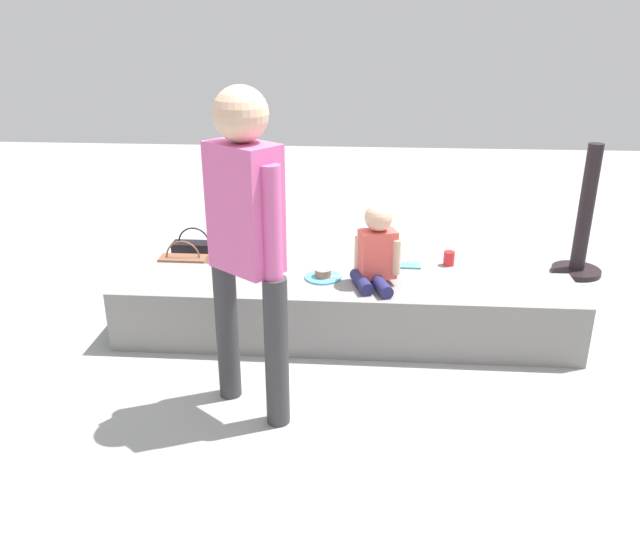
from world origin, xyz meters
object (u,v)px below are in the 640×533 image
(water_bottle_near_gift, at_px, (298,294))
(adult_standing, at_px, (246,229))
(cake_box_white, at_px, (249,255))
(handbag_black_leather, at_px, (195,254))
(water_bottle_far_side, at_px, (397,259))
(cake_plate, at_px, (323,275))
(handbag_brown_canvas, at_px, (184,272))
(child_seated, at_px, (377,250))
(gift_bag, at_px, (405,286))
(party_cup_red, at_px, (449,258))

(water_bottle_near_gift, bearing_deg, adult_standing, -94.58)
(cake_box_white, distance_m, handbag_black_leather, 0.43)
(water_bottle_far_side, bearing_deg, adult_standing, -112.41)
(adult_standing, xyz_separation_m, cake_plate, (0.29, 0.83, -0.56))
(handbag_brown_canvas, bearing_deg, cake_box_white, 55.07)
(cake_plate, height_order, water_bottle_far_side, cake_plate)
(cake_plate, bearing_deg, water_bottle_far_side, 65.42)
(child_seated, relative_size, cake_box_white, 1.67)
(cake_plate, distance_m, water_bottle_far_side, 1.24)
(water_bottle_far_side, bearing_deg, cake_plate, -114.58)
(cake_plate, bearing_deg, gift_bag, 36.94)
(child_seated, relative_size, party_cup_red, 4.28)
(child_seated, xyz_separation_m, handbag_black_leather, (-1.38, 1.07, -0.47))
(child_seated, distance_m, cake_box_white, 1.64)
(water_bottle_near_gift, bearing_deg, handbag_black_leather, 144.07)
(cake_plate, height_order, handbag_black_leather, cake_plate)
(cake_plate, xyz_separation_m, water_bottle_near_gift, (-0.20, 0.38, -0.31))
(water_bottle_near_gift, xyz_separation_m, handbag_brown_canvas, (-0.84, 0.23, 0.04))
(party_cup_red, distance_m, handbag_brown_canvas, 2.04)
(gift_bag, height_order, handbag_brown_canvas, handbag_brown_canvas)
(cake_plate, xyz_separation_m, handbag_black_leather, (-1.07, 1.01, -0.28))
(water_bottle_far_side, height_order, cake_box_white, water_bottle_far_side)
(child_seated, height_order, handbag_brown_canvas, child_seated)
(cake_plate, distance_m, gift_bag, 0.69)
(cake_plate, relative_size, party_cup_red, 1.99)
(cake_plate, distance_m, handbag_black_leather, 1.50)
(water_bottle_far_side, relative_size, party_cup_red, 1.65)
(child_seated, bearing_deg, water_bottle_far_side, 80.78)
(cake_box_white, height_order, handbag_black_leather, handbag_black_leather)
(child_seated, relative_size, handbag_black_leather, 1.46)
(child_seated, distance_m, handbag_brown_canvas, 1.58)
(handbag_black_leather, height_order, handbag_brown_canvas, handbag_brown_canvas)
(child_seated, distance_m, handbag_black_leather, 1.81)
(adult_standing, relative_size, handbag_brown_canvas, 4.33)
(water_bottle_near_gift, bearing_deg, cake_plate, -62.58)
(cake_plate, bearing_deg, water_bottle_near_gift, 117.42)
(water_bottle_near_gift, distance_m, water_bottle_far_side, 1.00)
(gift_bag, relative_size, water_bottle_far_side, 1.90)
(handbag_brown_canvas, bearing_deg, adult_standing, -62.56)
(handbag_black_leather, bearing_deg, gift_bag, -21.34)
(child_seated, xyz_separation_m, gift_bag, (0.21, 0.45, -0.42))
(cake_plate, relative_size, handbag_black_leather, 0.68)
(handbag_black_leather, distance_m, handbag_brown_canvas, 0.40)
(gift_bag, distance_m, cake_box_white, 1.41)
(cake_box_white, bearing_deg, handbag_brown_canvas, -124.93)
(water_bottle_far_side, distance_m, handbag_brown_canvas, 1.62)
(child_seated, relative_size, gift_bag, 1.36)
(child_seated, distance_m, gift_bag, 0.65)
(gift_bag, bearing_deg, handbag_black_leather, 158.66)
(adult_standing, bearing_deg, handbag_black_leather, 112.89)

